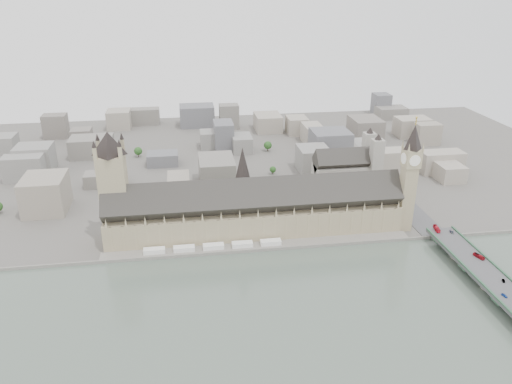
{
  "coord_description": "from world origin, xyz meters",
  "views": [
    {
      "loc": [
        -58.92,
        -383.26,
        215.61
      ],
      "look_at": [
        3.98,
        39.91,
        32.22
      ],
      "focal_mm": 35.0,
      "sensor_mm": 36.0,
      "label": 1
    }
  ],
  "objects": [
    {
      "name": "city_skyline_inland",
      "position": [
        0.0,
        245.0,
        19.0
      ],
      "size": [
        720.0,
        360.0,
        38.0
      ],
      "primitive_type": null,
      "color": "gray",
      "rests_on": "ground"
    },
    {
      "name": "river_terrace",
      "position": [
        0.0,
        -7.5,
        1.0
      ],
      "size": [
        270.0,
        15.0,
        2.0
      ],
      "primitive_type": "cube",
      "color": "slate",
      "rests_on": "ground"
    },
    {
      "name": "park_trees",
      "position": [
        -10.0,
        60.0,
        7.5
      ],
      "size": [
        110.0,
        30.0,
        15.0
      ],
      "primitive_type": null,
      "color": "#19471A",
      "rests_on": "ground"
    },
    {
      "name": "car_silver",
      "position": [
        167.39,
        -101.98,
        10.96
      ],
      "size": [
        3.01,
        4.54,
        1.41
      ],
      "primitive_type": "imported",
      "rotation": [
        0.0,
        0.0,
        -0.39
      ],
      "color": "gray",
      "rests_on": "westminster_bridge"
    },
    {
      "name": "central_tower",
      "position": [
        -10.0,
        26.0,
        57.92
      ],
      "size": [
        13.0,
        13.0,
        48.0
      ],
      "color": "tan",
      "rests_on": "ground"
    },
    {
      "name": "car_approach",
      "position": [
        168.33,
        -24.78,
        11.07
      ],
      "size": [
        2.38,
        5.71,
        1.65
      ],
      "primitive_type": "imported",
      "rotation": [
        0.0,
        0.0,
        0.01
      ],
      "color": "gray",
      "rests_on": "westminster_bridge"
    },
    {
      "name": "terrace_tents",
      "position": [
        -40.0,
        -7.0,
        4.0
      ],
      "size": [
        118.0,
        7.0,
        4.0
      ],
      "color": "white",
      "rests_on": "river_terrace"
    },
    {
      "name": "elizabeth_tower",
      "position": [
        138.0,
        8.0,
        58.09
      ],
      "size": [
        17.0,
        17.0,
        107.5
      ],
      "color": "#9D8A6A",
      "rests_on": "ground"
    },
    {
      "name": "westminster_bridge",
      "position": [
        162.0,
        -87.5,
        5.12
      ],
      "size": [
        25.0,
        325.0,
        10.25
      ],
      "primitive_type": "cube",
      "color": "#474749",
      "rests_on": "ground"
    },
    {
      "name": "westminster_abbey",
      "position": [
        110.92,
        95.0,
        25.08
      ],
      "size": [
        68.0,
        36.0,
        64.0
      ],
      "color": "gray",
      "rests_on": "ground"
    },
    {
      "name": "victoria_tower",
      "position": [
        -122.0,
        26.0,
        55.2
      ],
      "size": [
        30.0,
        30.0,
        100.0
      ],
      "color": "#9D8A6A",
      "rests_on": "ground"
    },
    {
      "name": "red_bus_north",
      "position": [
        157.29,
        -18.27,
        11.96
      ],
      "size": [
        4.84,
        12.59,
        3.42
      ],
      "primitive_type": "imported",
      "rotation": [
        0.0,
        0.0,
        -0.16
      ],
      "color": "red",
      "rests_on": "westminster_bridge"
    },
    {
      "name": "river_thames",
      "position": [
        0.0,
        -165.0,
        0.0
      ],
      "size": [
        600.0,
        600.0,
        0.0
      ],
      "primitive_type": "plane",
      "color": "#4D5B51",
      "rests_on": "ground"
    },
    {
      "name": "palace_of_westminster",
      "position": [
        0.0,
        19.7,
        22.71
      ],
      "size": [
        265.0,
        40.73,
        55.44
      ],
      "color": "#9D8A6A",
      "rests_on": "ground"
    },
    {
      "name": "red_bus_south",
      "position": [
        168.08,
        -67.69,
        11.67
      ],
      "size": [
        5.47,
        10.42,
        2.84
      ],
      "primitive_type": "imported",
      "rotation": [
        0.0,
        0.0,
        0.32
      ],
      "color": "#A5141F",
      "rests_on": "westminster_bridge"
    },
    {
      "name": "car_blue",
      "position": [
        156.78,
        -119.34,
        11.06
      ],
      "size": [
        2.88,
        5.08,
        1.63
      ],
      "primitive_type": "imported",
      "rotation": [
        0.0,
        0.0,
        0.21
      ],
      "color": "navy",
      "rests_on": "westminster_bridge"
    },
    {
      "name": "embankment_wall",
      "position": [
        0.0,
        -15.0,
        1.5
      ],
      "size": [
        600.0,
        1.5,
        3.0
      ],
      "primitive_type": "cube",
      "color": "slate",
      "rests_on": "ground"
    },
    {
      "name": "ground",
      "position": [
        0.0,
        0.0,
        0.0
      ],
      "size": [
        900.0,
        900.0,
        0.0
      ],
      "primitive_type": "plane",
      "color": "#595651",
      "rests_on": "ground"
    }
  ]
}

